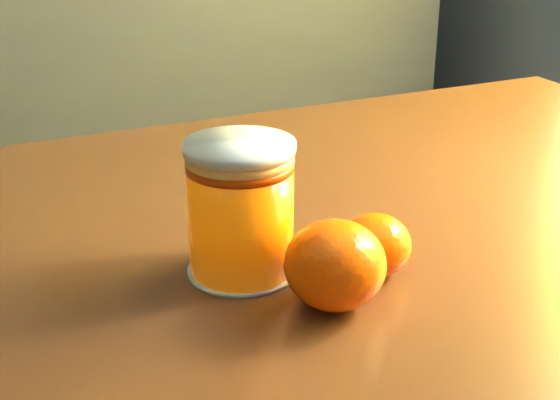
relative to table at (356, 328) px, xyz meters
name	(u,v)px	position (x,y,z in m)	size (l,w,h in m)	color
table	(356,328)	(0.00, 0.00, 0.00)	(1.14, 0.86, 0.80)	#572E15
juice_glass	(241,210)	(-0.12, -0.04, 0.16)	(0.08, 0.08, 0.11)	#FF6705
orange_front	(335,265)	(-0.07, -0.11, 0.13)	(0.07, 0.07, 0.07)	#FF5305
orange_back	(376,245)	(-0.02, -0.08, 0.13)	(0.06, 0.06, 0.05)	#FF5305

